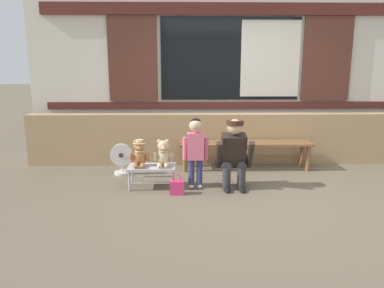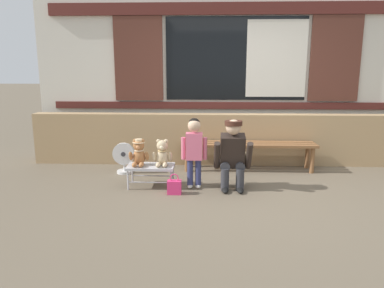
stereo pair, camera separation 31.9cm
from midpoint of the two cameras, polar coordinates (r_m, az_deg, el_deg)
name	(u,v)px [view 2 (the right image)]	position (r m, az deg, el deg)	size (l,w,h in m)	color
ground_plane	(243,192)	(4.97, 9.76, -7.30)	(60.00, 60.00, 0.00)	brown
brick_low_wall	(236,139)	(6.23, 8.26, 0.73)	(6.81, 0.25, 0.85)	tan
shop_facade	(236,54)	(6.63, 8.21, 13.70)	(6.94, 0.26, 3.68)	silver
wooden_bench_long	(249,147)	(5.91, 10.31, -0.47)	(2.10, 0.40, 0.44)	brown
small_display_bench	(151,168)	(5.05, -4.60, -3.70)	(0.64, 0.36, 0.30)	#BCBCC1
teddy_bear_with_hat	(139,153)	(5.02, -6.46, -1.39)	(0.28, 0.27, 0.36)	#A86B3D
teddy_bear_plain	(162,154)	(4.98, -2.81, -1.54)	(0.28, 0.26, 0.36)	#CCB289
child_standing	(194,145)	(4.90, 2.21, -0.22)	(0.35, 0.18, 0.96)	navy
adult_crouching	(233,154)	(4.94, 8.27, -1.57)	(0.50, 0.49, 0.95)	#333338
handbag_on_ground	(174,187)	(4.79, -0.84, -6.67)	(0.18, 0.11, 0.27)	#E53370
floor_fan	(124,158)	(5.72, -8.95, -2.20)	(0.34, 0.24, 0.48)	silver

